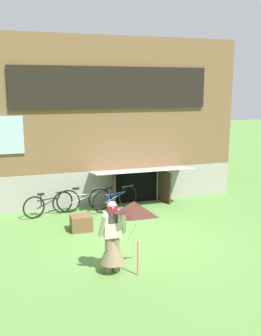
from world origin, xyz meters
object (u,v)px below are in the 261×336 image
bicycle_silver (84,200)px  bicycle_black (48,204)px  bicycle_blue (115,199)px  person (112,243)px  wooden_crate (81,223)px  kite (134,221)px

bicycle_silver → bicycle_black: 1.07m
bicycle_blue → person: bearing=-124.5°
person → wooden_crate: size_ratio=2.75×
kite → bicycle_black: (-1.19, 4.49, -0.89)m
person → bicycle_silver: bearing=91.7°
person → bicycle_blue: size_ratio=0.97×
person → kite: 0.84m
person → bicycle_blue: person is taller
kite → wooden_crate: kite is taller
kite → wooden_crate: (-0.49, 3.01, -1.03)m
person → bicycle_black: person is taller
bicycle_blue → bicycle_silver: bicycle_silver is taller
kite → bicycle_black: size_ratio=1.02×
person → wooden_crate: 2.55m
wooden_crate → kite: bearing=-80.7°
kite → bicycle_blue: 4.58m
bicycle_silver → bicycle_black: bicycle_silver is taller
bicycle_blue → wooden_crate: (-1.32, -1.40, -0.16)m
kite → bicycle_silver: 4.64m
bicycle_silver → bicycle_black: (-1.07, -0.07, -0.02)m
person → bicycle_blue: bearing=78.2°
kite → wooden_crate: 3.22m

